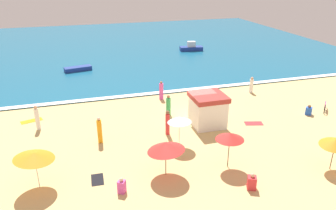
# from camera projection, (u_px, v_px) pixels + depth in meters

# --- Properties ---
(ground_plane) EXTENTS (60.00, 60.00, 0.00)m
(ground_plane) POSITION_uv_depth(u_px,v_px,m) (195.00, 118.00, 26.47)
(ground_plane) COLOR #D8B775
(ocean_water) EXTENTS (60.00, 44.00, 0.10)m
(ocean_water) POSITION_uv_depth(u_px,v_px,m) (132.00, 45.00, 51.21)
(ocean_water) COLOR #196084
(ocean_water) RESTS_ON ground_plane
(wave_breaker_foam) EXTENTS (57.00, 0.70, 0.01)m
(wave_breaker_foam) POSITION_uv_depth(u_px,v_px,m) (172.00, 91.00, 32.00)
(wave_breaker_foam) COLOR white
(wave_breaker_foam) RESTS_ON ocean_water
(lifeguard_cabana) EXTENTS (2.52, 2.57, 2.50)m
(lifeguard_cabana) POSITION_uv_depth(u_px,v_px,m) (208.00, 110.00, 24.92)
(lifeguard_cabana) COLOR white
(lifeguard_cabana) RESTS_ON ground_plane
(beach_umbrella_0) EXTENTS (2.15, 2.12, 2.11)m
(beach_umbrella_0) POSITION_uv_depth(u_px,v_px,m) (336.00, 142.00, 19.12)
(beach_umbrella_0) COLOR #4C3823
(beach_umbrella_0) RESTS_ON ground_plane
(beach_umbrella_1) EXTENTS (3.11, 3.10, 2.25)m
(beach_umbrella_1) POSITION_uv_depth(u_px,v_px,m) (166.00, 147.00, 18.57)
(beach_umbrella_1) COLOR #4C3823
(beach_umbrella_1) RESTS_ON ground_plane
(beach_umbrella_2) EXTENTS (2.41, 2.41, 2.33)m
(beach_umbrella_2) POSITION_uv_depth(u_px,v_px,m) (230.00, 136.00, 19.27)
(beach_umbrella_2) COLOR #4C3823
(beach_umbrella_2) RESTS_ON ground_plane
(beach_umbrella_3) EXTENTS (2.21, 2.21, 2.23)m
(beach_umbrella_3) POSITION_uv_depth(u_px,v_px,m) (179.00, 119.00, 21.65)
(beach_umbrella_3) COLOR silver
(beach_umbrella_3) RESTS_ON ground_plane
(beach_umbrella_4) EXTENTS (2.50, 2.48, 2.28)m
(beach_umbrella_4) POSITION_uv_depth(u_px,v_px,m) (34.00, 156.00, 17.47)
(beach_umbrella_4) COLOR silver
(beach_umbrella_4) RESTS_ON ground_plane
(parked_bicycle) EXTENTS (1.27, 1.38, 0.76)m
(parked_bicycle) POSITION_uv_depth(u_px,v_px,m) (325.00, 106.00, 27.75)
(parked_bicycle) COLOR black
(parked_bicycle) RESTS_ON ground_plane
(beachgoer_0) EXTENTS (0.52, 0.52, 0.94)m
(beachgoer_0) POSITION_uv_depth(u_px,v_px,m) (122.00, 186.00, 17.59)
(beachgoer_0) COLOR #D84CA5
(beachgoer_0) RESTS_ON ground_plane
(beachgoer_1) EXTENTS (0.62, 0.62, 0.98)m
(beachgoer_1) POSITION_uv_depth(u_px,v_px,m) (252.00, 182.00, 17.91)
(beachgoer_1) COLOR red
(beachgoer_1) RESTS_ON ground_plane
(beachgoer_4) EXTENTS (0.65, 0.65, 0.86)m
(beachgoer_4) POSITION_uv_depth(u_px,v_px,m) (309.00, 111.00, 27.04)
(beachgoer_4) COLOR blue
(beachgoer_4) RESTS_ON ground_plane
(beachgoer_5) EXTENTS (0.54, 0.54, 1.74)m
(beachgoer_5) POSITION_uv_depth(u_px,v_px,m) (168.00, 106.00, 26.80)
(beachgoer_5) COLOR green
(beachgoer_5) RESTS_ON ground_plane
(beachgoer_6) EXTENTS (0.41, 0.41, 1.58)m
(beachgoer_6) POSITION_uv_depth(u_px,v_px,m) (251.00, 85.00, 31.67)
(beachgoer_6) COLOR white
(beachgoer_6) RESTS_ON ground_plane
(beachgoer_7) EXTENTS (0.50, 0.50, 1.73)m
(beachgoer_7) POSITION_uv_depth(u_px,v_px,m) (161.00, 91.00, 30.06)
(beachgoer_7) COLOR #D84CA5
(beachgoer_7) RESTS_ON ground_plane
(beachgoer_8) EXTENTS (0.32, 0.32, 1.92)m
(beachgoer_8) POSITION_uv_depth(u_px,v_px,m) (100.00, 131.00, 22.48)
(beachgoer_8) COLOR orange
(beachgoer_8) RESTS_ON ground_plane
(beachgoer_9) EXTENTS (0.37, 0.37, 1.88)m
(beachgoer_9) POSITION_uv_depth(u_px,v_px,m) (168.00, 123.00, 23.61)
(beachgoer_9) COLOR red
(beachgoer_9) RESTS_ON ground_plane
(beachgoer_10) EXTENTS (0.45, 0.45, 1.94)m
(beachgoer_10) POSITION_uv_depth(u_px,v_px,m) (37.00, 118.00, 24.32)
(beachgoer_10) COLOR white
(beachgoer_10) RESTS_ON ground_plane
(beach_towel_0) EXTENTS (1.75, 1.08, 0.01)m
(beach_towel_0) POSITION_uv_depth(u_px,v_px,m) (32.00, 121.00, 26.02)
(beach_towel_0) COLOR orange
(beach_towel_0) RESTS_ON ground_plane
(beach_towel_1) EXTENTS (0.74, 1.21, 0.01)m
(beach_towel_1) POSITION_uv_depth(u_px,v_px,m) (97.00, 180.00, 18.81)
(beach_towel_1) COLOR black
(beach_towel_1) RESTS_ON ground_plane
(beach_towel_3) EXTENTS (1.54, 1.06, 0.01)m
(beach_towel_3) POSITION_uv_depth(u_px,v_px,m) (254.00, 123.00, 25.59)
(beach_towel_3) COLOR red
(beach_towel_3) RESTS_ON ground_plane
(small_boat_0) EXTENTS (3.23, 1.64, 0.48)m
(small_boat_0) POSITION_uv_depth(u_px,v_px,m) (78.00, 69.00, 38.25)
(small_boat_0) COLOR navy
(small_boat_0) RESTS_ON ocean_water
(small_boat_1) EXTENTS (3.42, 1.75, 1.33)m
(small_boat_1) POSITION_uv_depth(u_px,v_px,m) (191.00, 48.00, 47.53)
(small_boat_1) COLOR navy
(small_boat_1) RESTS_ON ocean_water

